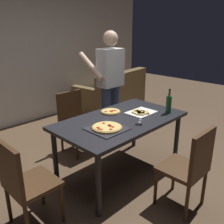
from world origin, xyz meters
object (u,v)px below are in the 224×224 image
Objects in this scene: dining_table at (121,125)px; chair_near_camera at (190,165)px; person_serving_pizza at (110,83)px; wine_bottle at (169,104)px; kitchen_scissors at (139,123)px; second_pizza_plain at (111,112)px; pepperoni_pizza_on_tray at (107,128)px; chair_left_end at (23,180)px; chair_far_side at (74,118)px; couch at (113,95)px.

chair_near_camera reaches higher than dining_table.
person_serving_pizza reaches higher than dining_table.
wine_bottle reaches higher than kitchen_scissors.
chair_near_camera is 3.60× the size of second_pizza_plain.
second_pizza_plain is (-0.45, -0.46, -0.24)m from person_serving_pizza.
wine_bottle is (0.92, -0.18, 0.10)m from pepperoni_pizza_on_tray.
chair_far_side is at bearing 36.13° from chair_left_end.
chair_far_side is 1.00× the size of chair_left_end.
chair_near_camera and chair_far_side have the same top height.
couch is 5.70× the size of wine_bottle.
person_serving_pizza reaches higher than couch.
wine_bottle is 1.27× the size of second_pizza_plain.
pepperoni_pizza_on_tray is 2.01× the size of kitchen_scissors.
couch is 2.69m from wine_bottle.
dining_table is 1.77× the size of chair_far_side.
chair_far_side is (0.00, 1.87, 0.00)m from chair_near_camera.
dining_table is at bearing 153.86° from wine_bottle.
chair_far_side is 4.69× the size of kitchen_scissors.
chair_left_end reaches higher than kitchen_scissors.
chair_near_camera is at bearing -90.00° from chair_far_side.
chair_far_side is at bearing 96.63° from second_pizza_plain.
kitchen_scissors is (0.03, -1.19, 0.24)m from chair_far_side.
chair_far_side reaches higher than second_pizza_plain.
wine_bottle reaches higher than pepperoni_pizza_on_tray.
chair_left_end reaches higher than pepperoni_pizza_on_tray.
chair_far_side is 1.22m from kitchen_scissors.
second_pizza_plain is (-0.51, 0.54, -0.11)m from wine_bottle.
pepperoni_pizza_on_tray is at bearing 168.86° from wine_bottle.
chair_left_end is at bearing 180.00° from dining_table.
pepperoni_pizza_on_tray is at bearing -107.96° from chair_far_side.
couch is at bearing 31.91° from chair_left_end.
chair_near_camera is 1.00× the size of chair_far_side.
person_serving_pizza reaches higher than wine_bottle.
chair_far_side is at bearing 72.04° from pepperoni_pizza_on_tray.
person_serving_pizza reaches higher than pepperoni_pizza_on_tray.
pepperoni_pizza_on_tray reaches higher than kitchen_scissors.
wine_bottle is (0.06, -1.00, -0.13)m from person_serving_pizza.
dining_table is 2.78m from couch.
second_pizza_plain is (0.08, 1.19, 0.25)m from chair_near_camera.
dining_table is at bearing 96.75° from kitchen_scissors.
person_serving_pizza is at bearing 21.58° from chair_left_end.
couch is at bearing 56.86° from chair_near_camera.
pepperoni_pizza_on_tray is 1.54× the size of second_pizza_plain.
kitchen_scissors is (0.03, 0.68, 0.24)m from chair_near_camera.
chair_near_camera is 0.50× the size of couch.
chair_left_end is at bearing -148.09° from couch.
chair_left_end is 1.41m from second_pizza_plain.
person_serving_pizza is at bearing -22.61° from chair_far_side.
chair_far_side is 0.50× the size of couch.
person_serving_pizza is 0.69m from second_pizza_plain.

